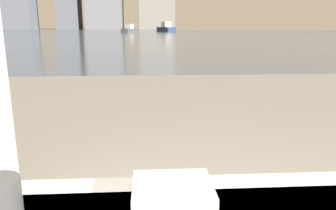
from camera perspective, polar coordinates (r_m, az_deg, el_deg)
The scene contains 4 objects.
towel_stack at distance 1.07m, azimuth 0.79°, elevation -15.46°, with size 0.25×0.21×0.08m.
harbor_water at distance 62.14m, azimuth -3.51°, elevation 12.55°, with size 180.00×110.00×0.01m.
harbor_boat_0 at distance 66.39m, azimuth -0.34°, elevation 13.22°, with size 3.64×5.43×1.93m.
harbor_boat_3 at distance 58.09m, azimuth -6.73°, elevation 12.92°, with size 2.79×4.02×1.43m.
Camera 1 is at (-0.12, -0.14, 1.06)m, focal length 35.00 mm.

